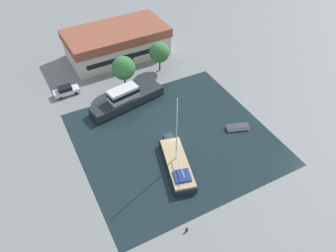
{
  "coord_description": "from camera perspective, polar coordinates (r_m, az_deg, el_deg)",
  "views": [
    {
      "loc": [
        -18.13,
        -32.71,
        37.9
      ],
      "look_at": [
        0.0,
        2.13,
        1.0
      ],
      "focal_mm": 35.0,
      "sensor_mm": 36.0,
      "label": 1
    }
  ],
  "objects": [
    {
      "name": "ground_plane",
      "position": [
        53.24,
        1.06,
        -2.17
      ],
      "size": [
        440.0,
        440.0,
        0.0
      ],
      "primitive_type": "plane",
      "color": "gray"
    },
    {
      "name": "parked_car",
      "position": [
        64.33,
        -17.33,
        5.9
      ],
      "size": [
        4.77,
        1.86,
        1.8
      ],
      "rotation": [
        0.0,
        0.0,
        4.72
      ],
      "color": "silver",
      "rests_on": "ground"
    },
    {
      "name": "quay_tree_by_water",
      "position": [
        61.16,
        -7.76,
        9.97
      ],
      "size": [
        4.37,
        4.37,
        6.94
      ],
      "color": "brown",
      "rests_on": "ground"
    },
    {
      "name": "mooring_bollard",
      "position": [
        43.09,
        3.29,
        -17.56
      ],
      "size": [
        0.32,
        0.32,
        0.64
      ],
      "color": "black",
      "rests_on": "ground"
    },
    {
      "name": "quay_tree_near_building",
      "position": [
        66.53,
        -1.5,
        12.68
      ],
      "size": [
        4.06,
        4.06,
        6.15
      ],
      "color": "brown",
      "rests_on": "ground"
    },
    {
      "name": "small_dinghy",
      "position": [
        55.94,
        12.03,
        -0.18
      ],
      "size": [
        4.02,
        2.53,
        0.6
      ],
      "rotation": [
        0.0,
        0.0,
        4.37
      ],
      "color": "white",
      "rests_on": "water_canal"
    },
    {
      "name": "warehouse_building",
      "position": [
        73.12,
        -8.89,
        14.22
      ],
      "size": [
        21.51,
        11.84,
        6.0
      ],
      "rotation": [
        0.0,
        0.0,
        0.03
      ],
      "color": "beige",
      "rests_on": "ground"
    },
    {
      "name": "motor_cruiser",
      "position": [
        59.25,
        -7.3,
        4.74
      ],
      "size": [
        14.45,
        5.93,
        3.78
      ],
      "rotation": [
        0.0,
        0.0,
        1.75
      ],
      "color": "#23282D",
      "rests_on": "water_canal"
    },
    {
      "name": "water_canal",
      "position": [
        53.24,
        1.06,
        -2.17
      ],
      "size": [
        29.99,
        28.35,
        0.01
      ],
      "primitive_type": "cube",
      "color": "#19282D",
      "rests_on": "ground"
    },
    {
      "name": "sailboat_moored",
      "position": [
        48.75,
        1.57,
        -6.53
      ],
      "size": [
        5.59,
        11.56,
        12.41
      ],
      "rotation": [
        0.0,
        0.0,
        -0.25
      ],
      "color": "#23282D",
      "rests_on": "water_canal"
    }
  ]
}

